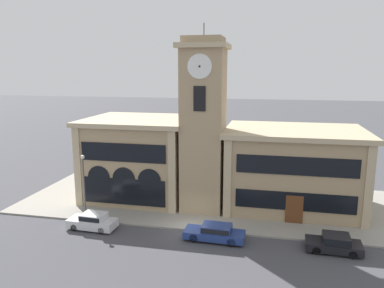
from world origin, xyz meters
The scene contains 10 objects.
ground_plane centered at (0.00, 0.00, 0.00)m, with size 300.00×300.00×0.00m, color #424247.
sidewalk_kerb centered at (0.00, 7.27, 0.07)m, with size 37.58×14.54×0.15m.
clock_tower centered at (0.00, 5.24, 8.23)m, with size 4.55×4.55×17.55m.
town_hall_left_wing centered at (-7.35, 7.89, 4.26)m, with size 10.96×9.91×8.46m.
town_hall_right_wing centered at (8.51, 7.90, 3.95)m, with size 13.26×9.91×7.84m.
parked_car_near centered at (-8.39, -1.30, 0.73)m, with size 4.20×1.96×1.41m.
parked_car_mid centered at (2.20, -1.30, 0.70)m, with size 4.90×1.98×1.32m.
parked_car_far centered at (11.23, -1.30, 0.70)m, with size 4.12×2.03×1.34m.
street_lamp centered at (-10.03, 0.56, 3.99)m, with size 0.36×0.36×5.87m.
fire_hydrant centered at (11.77, 0.31, 0.57)m, with size 0.22×0.22×0.87m.
Camera 1 is at (6.24, -28.98, 13.40)m, focal length 35.00 mm.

